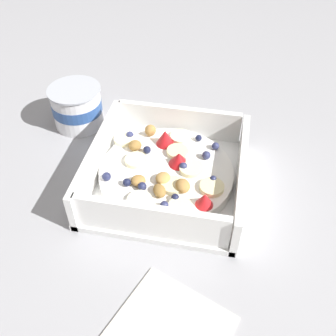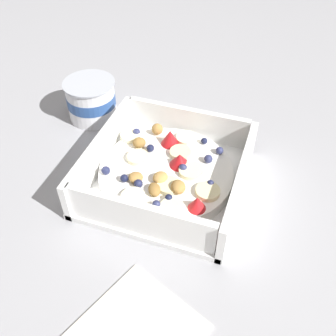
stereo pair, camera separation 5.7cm
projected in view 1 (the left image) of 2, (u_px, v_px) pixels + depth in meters
name	position (u px, v px, depth m)	size (l,w,h in m)	color
ground_plane	(166.00, 184.00, 0.59)	(2.40, 2.40, 0.00)	#9E9EA3
fruit_bowl	(168.00, 172.00, 0.58)	(0.22, 0.22, 0.06)	white
spoon	(138.00, 119.00, 0.70)	(0.04, 0.17, 0.01)	silver
yogurt_cup	(77.00, 106.00, 0.67)	(0.09, 0.09, 0.07)	white
folded_napkin	(167.00, 334.00, 0.42)	(0.12, 0.12, 0.01)	silver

